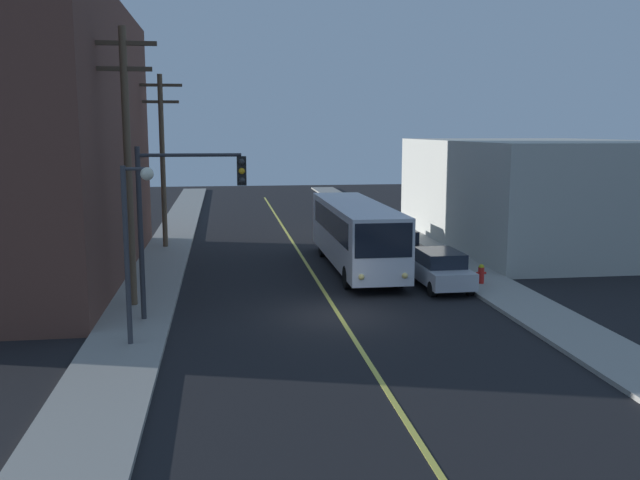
{
  "coord_description": "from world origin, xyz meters",
  "views": [
    {
      "loc": [
        -4.1,
        -24.2,
        6.7
      ],
      "look_at": [
        0.0,
        4.99,
        2.0
      ],
      "focal_mm": 38.83,
      "sensor_mm": 36.0,
      "label": 1
    }
  ],
  "objects_px": {
    "parked_car_black": "(397,244)",
    "street_lamp_left": "(133,229)",
    "city_bus": "(355,232)",
    "utility_pole_mid": "(162,153)",
    "utility_pole_near": "(128,156)",
    "parked_car_white": "(370,228)",
    "parked_car_silver": "(440,269)",
    "fire_hydrant": "(481,273)",
    "traffic_signal_left_corner": "(185,200)"
  },
  "relations": [
    {
      "from": "parked_car_black",
      "to": "street_lamp_left",
      "type": "distance_m",
      "value": 17.86
    },
    {
      "from": "city_bus",
      "to": "utility_pole_near",
      "type": "xyz_separation_m",
      "value": [
        -9.75,
        -6.2,
        3.95
      ]
    },
    {
      "from": "fire_hydrant",
      "to": "parked_car_black",
      "type": "bearing_deg",
      "value": 107.25
    },
    {
      "from": "parked_car_white",
      "to": "utility_pole_near",
      "type": "distance_m",
      "value": 19.33
    },
    {
      "from": "parked_car_silver",
      "to": "parked_car_white",
      "type": "xyz_separation_m",
      "value": [
        -0.34,
        12.51,
        0.0
      ]
    },
    {
      "from": "street_lamp_left",
      "to": "traffic_signal_left_corner",
      "type": "bearing_deg",
      "value": 63.77
    },
    {
      "from": "fire_hydrant",
      "to": "city_bus",
      "type": "bearing_deg",
      "value": 135.6
    },
    {
      "from": "parked_car_silver",
      "to": "traffic_signal_left_corner",
      "type": "distance_m",
      "value": 11.59
    },
    {
      "from": "parked_car_white",
      "to": "street_lamp_left",
      "type": "height_order",
      "value": "street_lamp_left"
    },
    {
      "from": "utility_pole_near",
      "to": "traffic_signal_left_corner",
      "type": "height_order",
      "value": "utility_pole_near"
    },
    {
      "from": "parked_car_black",
      "to": "fire_hydrant",
      "type": "xyz_separation_m",
      "value": [
        2.04,
        -6.57,
        -0.26
      ]
    },
    {
      "from": "city_bus",
      "to": "parked_car_black",
      "type": "xyz_separation_m",
      "value": [
        2.61,
        2.02,
        -0.98
      ]
    },
    {
      "from": "utility_pole_mid",
      "to": "traffic_signal_left_corner",
      "type": "height_order",
      "value": "utility_pole_mid"
    },
    {
      "from": "fire_hydrant",
      "to": "utility_pole_mid",
      "type": "bearing_deg",
      "value": 140.65
    },
    {
      "from": "traffic_signal_left_corner",
      "to": "street_lamp_left",
      "type": "xyz_separation_m",
      "value": [
        -1.42,
        -2.87,
        -0.56
      ]
    },
    {
      "from": "parked_car_silver",
      "to": "street_lamp_left",
      "type": "height_order",
      "value": "street_lamp_left"
    },
    {
      "from": "parked_car_silver",
      "to": "street_lamp_left",
      "type": "relative_size",
      "value": 0.8
    },
    {
      "from": "city_bus",
      "to": "utility_pole_near",
      "type": "relative_size",
      "value": 1.19
    },
    {
      "from": "utility_pole_mid",
      "to": "fire_hydrant",
      "type": "xyz_separation_m",
      "value": [
        14.27,
        -11.7,
        -4.85
      ]
    },
    {
      "from": "street_lamp_left",
      "to": "city_bus",
      "type": "bearing_deg",
      "value": 51.17
    },
    {
      "from": "street_lamp_left",
      "to": "parked_car_silver",
      "type": "bearing_deg",
      "value": 29.4
    },
    {
      "from": "parked_car_black",
      "to": "parked_car_silver",
      "type": "bearing_deg",
      "value": -88.45
    },
    {
      "from": "parked_car_black",
      "to": "street_lamp_left",
      "type": "bearing_deg",
      "value": -131.34
    },
    {
      "from": "parked_car_black",
      "to": "utility_pole_near",
      "type": "height_order",
      "value": "utility_pole_near"
    },
    {
      "from": "city_bus",
      "to": "parked_car_white",
      "type": "relative_size",
      "value": 2.75
    },
    {
      "from": "parked_car_black",
      "to": "utility_pole_mid",
      "type": "distance_m",
      "value": 14.03
    },
    {
      "from": "parked_car_black",
      "to": "parked_car_white",
      "type": "relative_size",
      "value": 1.0
    },
    {
      "from": "traffic_signal_left_corner",
      "to": "street_lamp_left",
      "type": "relative_size",
      "value": 1.09
    },
    {
      "from": "parked_car_black",
      "to": "fire_hydrant",
      "type": "bearing_deg",
      "value": -72.75
    },
    {
      "from": "street_lamp_left",
      "to": "fire_hydrant",
      "type": "xyz_separation_m",
      "value": [
        13.68,
        6.66,
        -3.16
      ]
    },
    {
      "from": "utility_pole_mid",
      "to": "traffic_signal_left_corner",
      "type": "bearing_deg",
      "value": -82.63
    },
    {
      "from": "parked_car_silver",
      "to": "utility_pole_mid",
      "type": "bearing_deg",
      "value": 136.67
    },
    {
      "from": "parked_car_black",
      "to": "utility_pole_near",
      "type": "relative_size",
      "value": 0.43
    },
    {
      "from": "city_bus",
      "to": "utility_pole_mid",
      "type": "xyz_separation_m",
      "value": [
        -9.62,
        7.15,
        3.62
      ]
    },
    {
      "from": "city_bus",
      "to": "parked_car_black",
      "type": "distance_m",
      "value": 3.44
    },
    {
      "from": "street_lamp_left",
      "to": "fire_hydrant",
      "type": "distance_m",
      "value": 15.54
    },
    {
      "from": "parked_car_silver",
      "to": "fire_hydrant",
      "type": "height_order",
      "value": "parked_car_silver"
    },
    {
      "from": "utility_pole_mid",
      "to": "parked_car_white",
      "type": "bearing_deg",
      "value": 3.84
    },
    {
      "from": "utility_pole_near",
      "to": "traffic_signal_left_corner",
      "type": "bearing_deg",
      "value": -44.9
    },
    {
      "from": "parked_car_silver",
      "to": "traffic_signal_left_corner",
      "type": "height_order",
      "value": "traffic_signal_left_corner"
    },
    {
      "from": "parked_car_silver",
      "to": "parked_car_white",
      "type": "bearing_deg",
      "value": 91.57
    },
    {
      "from": "city_bus",
      "to": "utility_pole_mid",
      "type": "distance_m",
      "value": 12.51
    },
    {
      "from": "utility_pole_near",
      "to": "street_lamp_left",
      "type": "relative_size",
      "value": 1.86
    },
    {
      "from": "city_bus",
      "to": "traffic_signal_left_corner",
      "type": "xyz_separation_m",
      "value": [
        -7.61,
        -8.34,
        2.49
      ]
    },
    {
      "from": "parked_car_black",
      "to": "utility_pole_near",
      "type": "distance_m",
      "value": 15.64
    },
    {
      "from": "utility_pole_mid",
      "to": "street_lamp_left",
      "type": "distance_m",
      "value": 18.45
    },
    {
      "from": "city_bus",
      "to": "parked_car_white",
      "type": "bearing_deg",
      "value": 72.91
    },
    {
      "from": "city_bus",
      "to": "street_lamp_left",
      "type": "distance_m",
      "value": 14.52
    },
    {
      "from": "parked_car_white",
      "to": "traffic_signal_left_corner",
      "type": "bearing_deg",
      "value": -121.68
    },
    {
      "from": "traffic_signal_left_corner",
      "to": "street_lamp_left",
      "type": "distance_m",
      "value": 3.25
    }
  ]
}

